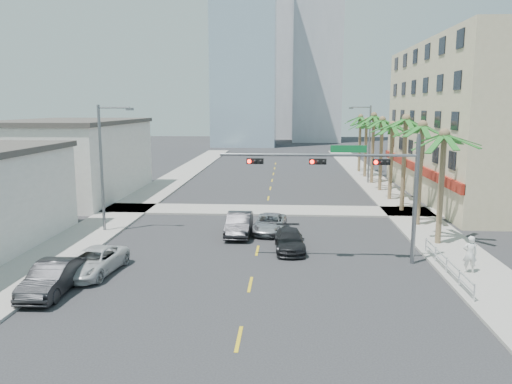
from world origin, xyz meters
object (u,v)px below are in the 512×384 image
car_lane_left (239,224)px  pedestrian (470,254)px  car_parked_mid (52,278)px  car_lane_right (290,241)px  traffic_signal_mast (358,176)px  car_lane_center (270,224)px  car_parked_far (94,262)px

car_lane_left → pedestrian: size_ratio=2.38×
car_parked_mid → car_lane_left: size_ratio=0.98×
car_parked_mid → car_lane_right: car_parked_mid is taller
car_parked_mid → pedestrian: bearing=9.7°
traffic_signal_mast → pedestrian: 7.17m
car_lane_center → pedestrian: bearing=-33.1°
car_parked_mid → car_parked_far: bearing=71.7°
traffic_signal_mast → car_parked_mid: (-15.18, -5.72, -4.30)m
car_parked_far → car_lane_center: car_parked_far is taller
car_lane_left → car_lane_center: car_lane_left is taller
car_parked_far → car_lane_left: bearing=57.5°
car_parked_far → pedestrian: bearing=9.7°
traffic_signal_mast → car_lane_left: size_ratio=2.34×
traffic_signal_mast → pedestrian: size_ratio=5.56×
car_parked_mid → pedestrian: (20.93, 3.96, 0.38)m
traffic_signal_mast → car_parked_far: size_ratio=2.28×
car_lane_right → car_lane_center: bearing=104.3°
car_parked_far → car_lane_center: 13.18m
car_parked_mid → car_lane_center: bearing=50.1°
car_lane_center → car_lane_right: car_lane_center is taller
car_parked_far → car_lane_right: 11.66m
car_parked_mid → car_lane_right: size_ratio=1.06×
traffic_signal_mast → car_lane_center: bearing=127.7°
traffic_signal_mast → car_parked_mid: size_ratio=2.39×
car_lane_center → pedestrian: (10.93, -8.46, 0.50)m
car_lane_left → car_lane_right: size_ratio=1.08×
traffic_signal_mast → car_lane_center: (-5.18, 6.70, -4.42)m
car_parked_mid → pedestrian: size_ratio=2.33×
traffic_signal_mast → car_lane_right: 6.24m
car_lane_center → car_lane_left: bearing=-151.3°
car_lane_center → car_parked_mid: bearing=-124.1°
car_lane_left → car_lane_center: size_ratio=1.02×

